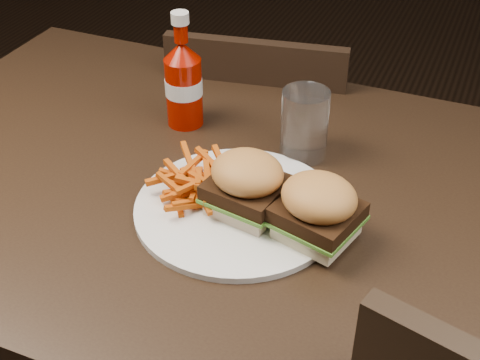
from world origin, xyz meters
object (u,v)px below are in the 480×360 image
at_px(ketchup_bottle, 184,93).
at_px(tumbler, 304,125).
at_px(plate, 237,208).
at_px(dining_table, 218,191).
at_px(chair_far, 267,166).

bearing_deg(ketchup_bottle, tumbler, -3.61).
bearing_deg(ketchup_bottle, plate, -47.00).
height_order(ketchup_bottle, tumbler, ketchup_bottle).
xyz_separation_m(dining_table, ketchup_bottle, (-0.13, 0.14, 0.08)).
distance_m(dining_table, tumbler, 0.18).
bearing_deg(plate, ketchup_bottle, 133.00).
height_order(dining_table, ketchup_bottle, ketchup_bottle).
height_order(chair_far, ketchup_bottle, ketchup_bottle).
height_order(dining_table, chair_far, dining_table).
bearing_deg(chair_far, ketchup_bottle, 75.92).
bearing_deg(dining_table, ketchup_bottle, 132.09).
xyz_separation_m(dining_table, chair_far, (-0.10, 0.50, -0.30)).
bearing_deg(plate, dining_table, 135.07).
relative_size(dining_table, ketchup_bottle, 9.43).
distance_m(chair_far, tumbler, 0.57).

